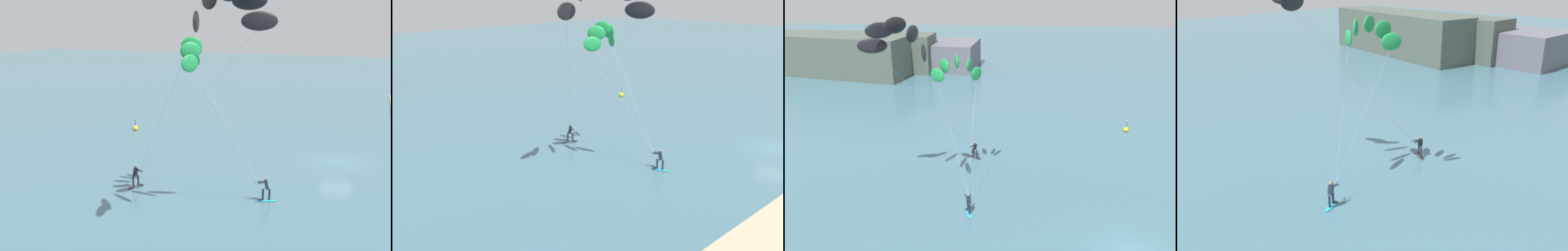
# 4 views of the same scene
# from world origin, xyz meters

# --- Properties ---
(ground_plane) EXTENTS (240.00, 240.00, 0.00)m
(ground_plane) POSITION_xyz_m (0.00, 0.00, 0.00)
(ground_plane) COLOR #426B7A
(kitesurfer_nearshore) EXTENTS (8.35, 11.03, 14.14)m
(kitesurfer_nearshore) POSITION_xyz_m (-16.07, 5.34, 12.36)
(kitesurfer_nearshore) COLOR #333338
(kitesurfer_nearshore) RESTS_ON ground
(kitesurfer_mid_water) EXTENTS (4.09, 6.72, 11.01)m
(kitesurfer_mid_water) POSITION_xyz_m (-12.59, 8.39, 9.46)
(kitesurfer_mid_water) COLOR #23ADD1
(kitesurfer_mid_water) RESTS_ON ground
(marker_buoy) EXTENTS (0.56, 0.56, 1.38)m
(marker_buoy) POSITION_xyz_m (4.49, 21.90, 0.30)
(marker_buoy) COLOR yellow
(marker_buoy) RESTS_ON ground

